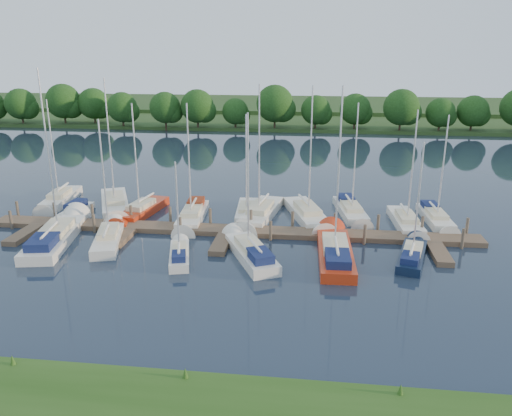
# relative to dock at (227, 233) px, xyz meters

# --- Properties ---
(ground) EXTENTS (260.00, 260.00, 0.00)m
(ground) POSITION_rel_dock_xyz_m (0.00, -7.31, -0.20)
(ground) COLOR #192632
(ground) RESTS_ON ground
(dock) EXTENTS (40.00, 6.00, 0.40)m
(dock) POSITION_rel_dock_xyz_m (0.00, 0.00, 0.00)
(dock) COLOR #4C3C2A
(dock) RESTS_ON ground
(mooring_pilings) EXTENTS (38.24, 2.84, 2.00)m
(mooring_pilings) POSITION_rel_dock_xyz_m (0.00, 1.13, 0.40)
(mooring_pilings) COLOR #473D33
(mooring_pilings) RESTS_ON ground
(far_shore) EXTENTS (180.00, 30.00, 0.60)m
(far_shore) POSITION_rel_dock_xyz_m (0.00, 67.69, 0.10)
(far_shore) COLOR #1F4018
(far_shore) RESTS_ON ground
(distant_hill) EXTENTS (220.00, 40.00, 1.40)m
(distant_hill) POSITION_rel_dock_xyz_m (0.00, 92.69, 0.50)
(distant_hill) COLOR #364E22
(distant_hill) RESTS_ON ground
(treeline) EXTENTS (146.01, 9.15, 7.99)m
(treeline) POSITION_rel_dock_xyz_m (-4.65, 54.70, 3.71)
(treeline) COLOR #38281C
(treeline) RESTS_ON ground
(sailboat_n_0) EXTENTS (2.74, 8.11, 10.40)m
(sailboat_n_0) POSITION_rel_dock_xyz_m (-17.64, 6.86, 0.08)
(sailboat_n_0) COLOR silver
(sailboat_n_0) RESTS_ON ground
(motorboat) EXTENTS (1.65, 4.93, 1.48)m
(motorboat) POSITION_rel_dock_xyz_m (-14.47, 3.59, 0.12)
(motorboat) COLOR silver
(motorboat) RESTS_ON ground
(sailboat_n_2) EXTENTS (5.56, 9.61, 12.37)m
(sailboat_n_2) POSITION_rel_dock_xyz_m (-11.70, 5.93, 0.08)
(sailboat_n_2) COLOR silver
(sailboat_n_2) RESTS_ON ground
(sailboat_n_3) EXTENTS (2.99, 8.13, 10.42)m
(sailboat_n_3) POSITION_rel_dock_xyz_m (-8.55, 4.22, 0.08)
(sailboat_n_3) COLOR #B72D10
(sailboat_n_3) RESTS_ON ground
(sailboat_n_4) EXTENTS (2.50, 8.29, 10.56)m
(sailboat_n_4) POSITION_rel_dock_xyz_m (-3.65, 3.39, 0.13)
(sailboat_n_4) COLOR silver
(sailboat_n_4) RESTS_ON ground
(sailboat_n_5) EXTENTS (2.22, 7.45, 9.41)m
(sailboat_n_5) POSITION_rel_dock_xyz_m (0.91, 5.27, 0.07)
(sailboat_n_5) COLOR silver
(sailboat_n_5) RESTS_ON ground
(sailboat_n_6) EXTENTS (3.43, 9.57, 12.08)m
(sailboat_n_6) POSITION_rel_dock_xyz_m (2.18, 4.63, 0.08)
(sailboat_n_6) COLOR silver
(sailboat_n_6) RESTS_ON ground
(sailboat_n_7) EXTENTS (4.50, 9.40, 11.95)m
(sailboat_n_7) POSITION_rel_dock_xyz_m (6.37, 4.95, 0.08)
(sailboat_n_7) COLOR silver
(sailboat_n_7) RESTS_ON ground
(sailboat_n_8) EXTENTS (2.99, 8.28, 10.38)m
(sailboat_n_8) POSITION_rel_dock_xyz_m (10.22, 6.60, 0.11)
(sailboat_n_8) COLOR silver
(sailboat_n_8) RESTS_ON ground
(sailboat_n_9) EXTENTS (2.28, 7.98, 10.18)m
(sailboat_n_9) POSITION_rel_dock_xyz_m (14.67, 3.89, 0.07)
(sailboat_n_9) COLOR silver
(sailboat_n_9) RESTS_ON ground
(sailboat_n_10) EXTENTS (2.16, 7.57, 9.58)m
(sailboat_n_10) POSITION_rel_dock_xyz_m (17.42, 5.54, 0.11)
(sailboat_n_10) COLOR silver
(sailboat_n_10) RESTS_ON ground
(sailboat_s_0) EXTENTS (4.16, 10.83, 13.51)m
(sailboat_s_0) POSITION_rel_dock_xyz_m (-12.97, -2.67, 0.13)
(sailboat_s_0) COLOR silver
(sailboat_s_0) RESTS_ON ground
(sailboat_s_1) EXTENTS (3.44, 7.65, 9.90)m
(sailboat_s_1) POSITION_rel_dock_xyz_m (-8.74, -2.61, 0.08)
(sailboat_s_1) COLOR silver
(sailboat_s_1) RESTS_ON ground
(sailboat_s_2) EXTENTS (2.45, 5.64, 7.35)m
(sailboat_s_2) POSITION_rel_dock_xyz_m (-2.49, -5.06, 0.12)
(sailboat_s_2) COLOR silver
(sailboat_s_2) RESTS_ON ground
(sailboat_s_3) EXTENTS (4.86, 8.11, 10.69)m
(sailboat_s_3) POSITION_rel_dock_xyz_m (2.47, -4.11, 0.14)
(sailboat_s_3) COLOR silver
(sailboat_s_3) RESTS_ON ground
(sailboat_s_4) EXTENTS (2.56, 9.84, 12.47)m
(sailboat_s_4) POSITION_rel_dock_xyz_m (8.50, -3.33, 0.13)
(sailboat_s_4) COLOR #B72D10
(sailboat_s_4) RESTS_ON ground
(sailboat_s_5) EXTENTS (3.08, 6.83, 8.69)m
(sailboat_s_5) POSITION_rel_dock_xyz_m (13.94, -3.12, 0.11)
(sailboat_s_5) COLOR #0F1B32
(sailboat_s_5) RESTS_ON ground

